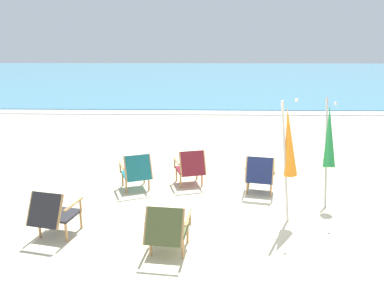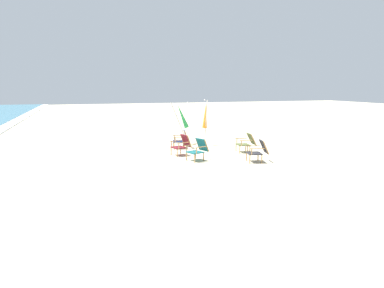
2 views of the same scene
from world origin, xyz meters
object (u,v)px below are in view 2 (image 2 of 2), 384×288
object	(u,v)px
beach_chair_front_right	(198,149)
umbrella_furled_orange	(205,116)
beach_chair_back_right	(247,142)
umbrella_furled_green	(182,116)
beach_chair_back_left	(182,139)
beach_chair_far_center	(259,150)
beach_chair_front_left	(182,144)

from	to	relation	value
beach_chair_front_right	umbrella_furled_orange	xyz separation A→B (m)	(2.74, -1.29, 0.96)
beach_chair_back_right	umbrella_furled_green	bearing A→B (deg)	34.68
umbrella_furled_green	umbrella_furled_orange	bearing A→B (deg)	-138.24
beach_chair_back_right	beach_chair_front_right	bearing A→B (deg)	109.40
beach_chair_back_left	umbrella_furled_orange	size ratio (longest dim) A/B	0.39
beach_chair_far_center	umbrella_furled_orange	world-z (taller)	umbrella_furled_orange
beach_chair_front_left	beach_chair_back_left	bearing A→B (deg)	-16.31
beach_chair_front_right	beach_chair_far_center	bearing A→B (deg)	-115.96
beach_chair_front_right	umbrella_furled_green	world-z (taller)	umbrella_furled_green
beach_chair_back_left	beach_chair_front_right	size ratio (longest dim) A/B	0.94
beach_chair_back_right	beach_chair_back_left	bearing A→B (deg)	54.49
beach_chair_far_center	beach_chair_front_left	xyz separation A→B (m)	(2.05, 2.26, 0.00)
beach_chair_back_right	beach_chair_front_right	size ratio (longest dim) A/B	0.92
beach_chair_back_right	beach_chair_front_right	distance (m)	2.56
beach_chair_front_left	umbrella_furled_green	world-z (taller)	umbrella_furled_green
beach_chair_back_right	umbrella_furled_orange	world-z (taller)	umbrella_furled_orange
beach_chair_far_center	beach_chair_front_left	distance (m)	3.05
umbrella_furled_orange	umbrella_furled_green	bearing A→B (deg)	41.76
beach_chair_front_left	umbrella_furled_orange	size ratio (longest dim) A/B	0.39
umbrella_furled_orange	beach_chair_back_left	bearing A→B (deg)	102.08
beach_chair_back_left	umbrella_furled_green	size ratio (longest dim) A/B	0.41
beach_chair_front_left	beach_chair_front_right	size ratio (longest dim) A/B	0.94
beach_chair_back_right	umbrella_furled_orange	bearing A→B (deg)	30.70
umbrella_furled_orange	beach_chair_front_left	bearing A→B (deg)	136.08
beach_chair_back_right	beach_chair_front_left	bearing A→B (deg)	84.77
umbrella_furled_orange	umbrella_furled_green	size ratio (longest dim) A/B	1.07
beach_chair_back_left	beach_chair_front_left	xyz separation A→B (m)	(-1.39, 0.41, -0.00)
beach_chair_back_right	beach_chair_front_right	world-z (taller)	beach_chair_front_right
beach_chair_back_right	umbrella_furled_green	xyz separation A→B (m)	(2.82, 1.95, 0.87)
umbrella_furled_green	beach_chair_far_center	bearing A→B (deg)	-162.00
beach_chair_far_center	umbrella_furled_orange	xyz separation A→B (m)	(3.70, 0.68, 0.96)
beach_chair_back_right	beach_chair_front_left	world-z (taller)	beach_chair_front_left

